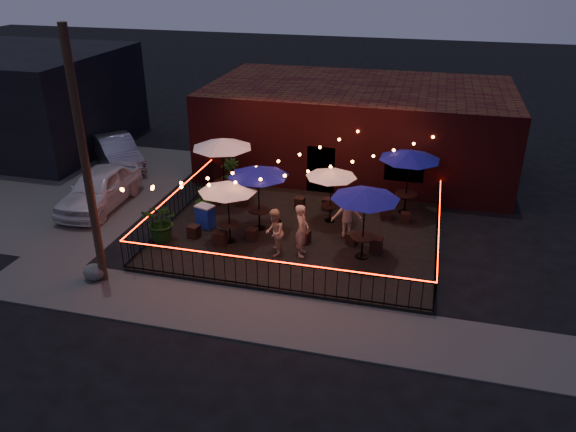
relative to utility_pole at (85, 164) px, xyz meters
name	(u,v)px	position (x,y,z in m)	size (l,w,h in m)	color
ground	(285,262)	(5.40, 2.60, -4.00)	(110.00, 110.00, 0.00)	black
patio	(299,234)	(5.40, 4.60, -3.92)	(10.00, 8.00, 0.15)	black
sidewalk	(257,315)	(5.40, -0.65, -3.98)	(18.00, 2.50, 0.05)	#474341
parking_lot	(53,185)	(-6.60, 6.60, -3.99)	(11.00, 12.00, 0.02)	#474341
brick_building	(358,127)	(6.40, 12.59, -2.00)	(14.00, 8.00, 4.00)	#3A0F10
background_building	(5,98)	(-12.60, 11.60, -1.50)	(12.00, 9.00, 5.00)	black
utility_pole	(85,164)	(0.00, 0.00, 0.00)	(0.26, 0.26, 8.00)	#331E15
fence_front	(268,275)	(5.40, 0.60, -3.34)	(10.00, 0.04, 1.04)	black
fence_left	(174,206)	(0.40, 4.60, -3.34)	(0.04, 8.00, 1.04)	black
fence_right	(437,236)	(10.40, 4.60, -3.34)	(0.04, 8.00, 1.04)	black
festoon_lights	(270,174)	(4.39, 4.30, -1.48)	(10.02, 8.72, 1.32)	orange
cafe_table_0	(228,188)	(3.15, 3.31, -1.75)	(2.54, 2.54, 2.30)	black
cafe_table_1	(222,144)	(1.69, 6.71, -1.36)	(2.57, 2.57, 2.73)	black
cafe_table_2	(258,172)	(3.88, 4.56, -1.57)	(2.91, 2.91, 2.49)	black
cafe_table_3	(331,174)	(6.34, 5.87, -1.88)	(1.99, 1.99, 2.16)	black
cafe_table_4	(366,195)	(7.93, 3.36, -1.52)	(2.83, 2.83, 2.55)	black
cafe_table_5	(410,155)	(9.11, 7.40, -1.43)	(3.07, 3.07, 2.65)	black
bistro_chair_0	(194,231)	(1.76, 3.28, -3.62)	(0.38, 0.38, 0.45)	black
bistro_chair_1	(220,238)	(2.91, 2.98, -3.60)	(0.42, 0.42, 0.50)	black
bistro_chair_2	(217,200)	(1.53, 6.26, -3.65)	(0.34, 0.34, 0.40)	black
bistro_chair_3	(243,201)	(2.63, 6.38, -3.65)	(0.34, 0.34, 0.40)	black
bistro_chair_4	(252,234)	(3.90, 3.61, -3.63)	(0.37, 0.37, 0.44)	black
bistro_chair_5	(304,237)	(5.78, 3.88, -3.62)	(0.39, 0.39, 0.46)	black
bistro_chair_6	(300,203)	(4.92, 6.77, -3.63)	(0.38, 0.38, 0.45)	black
bistro_chair_7	(328,204)	(6.08, 6.89, -3.60)	(0.41, 0.41, 0.49)	black
bistro_chair_8	(352,239)	(7.47, 4.20, -3.64)	(0.36, 0.36, 0.43)	black
bistro_chair_9	(376,244)	(8.36, 3.90, -3.59)	(0.43, 0.43, 0.51)	black
bistro_chair_10	(386,213)	(8.42, 6.60, -3.61)	(0.40, 0.40, 0.47)	black
bistro_chair_11	(405,217)	(9.19, 6.49, -3.65)	(0.34, 0.34, 0.41)	black
patron_a	(302,230)	(5.89, 3.00, -2.91)	(0.69, 0.45, 1.88)	#DA9F8B
patron_b	(274,232)	(4.98, 2.80, -3.01)	(0.82, 0.64, 1.68)	tan
patron_c	(347,214)	(7.15, 4.79, -2.97)	(1.14, 0.65, 1.76)	beige
potted_shrub_a	(162,222)	(0.80, 2.77, -3.10)	(1.35, 1.17, 1.50)	#163E14
potted_shrub_b	(204,200)	(1.46, 5.09, -3.16)	(0.76, 0.61, 1.38)	#183C0C
potted_shrub_c	(230,175)	(1.54, 7.82, -3.14)	(0.80, 0.80, 1.43)	#1A3F14
cooler	(205,216)	(1.86, 4.18, -3.40)	(0.78, 0.66, 0.89)	#1835C1
boulder	(94,272)	(-0.27, -0.10, -3.69)	(0.80, 0.68, 0.62)	#41413D
car_white	(99,188)	(-3.21, 5.15, -3.19)	(1.90, 4.73, 1.61)	silver
car_silver	(117,152)	(-4.97, 9.61, -3.25)	(1.59, 4.56, 1.50)	#9D9DA5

